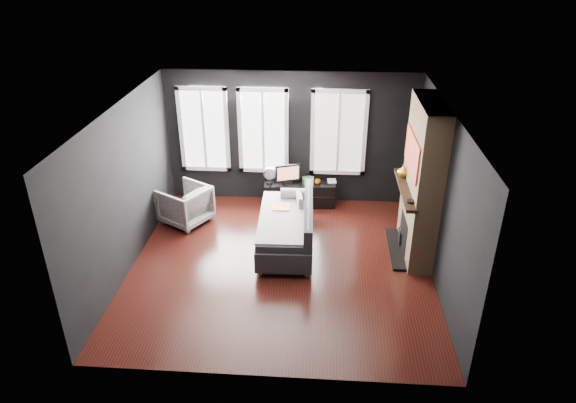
# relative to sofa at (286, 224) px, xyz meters

# --- Properties ---
(floor) EXTENTS (5.00, 5.00, 0.00)m
(floor) POSITION_rel_sofa_xyz_m (-0.04, -0.60, -0.44)
(floor) COLOR black
(floor) RESTS_ON ground
(ceiling) EXTENTS (5.00, 5.00, 0.00)m
(ceiling) POSITION_rel_sofa_xyz_m (-0.04, -0.60, 2.26)
(ceiling) COLOR white
(ceiling) RESTS_ON ground
(wall_back) EXTENTS (5.00, 0.02, 2.70)m
(wall_back) POSITION_rel_sofa_xyz_m (-0.04, 1.90, 0.91)
(wall_back) COLOR black
(wall_back) RESTS_ON ground
(wall_left) EXTENTS (0.02, 5.00, 2.70)m
(wall_left) POSITION_rel_sofa_xyz_m (-2.54, -0.60, 0.91)
(wall_left) COLOR black
(wall_left) RESTS_ON ground
(wall_right) EXTENTS (0.02, 5.00, 2.70)m
(wall_right) POSITION_rel_sofa_xyz_m (2.46, -0.60, 0.91)
(wall_right) COLOR black
(wall_right) RESTS_ON ground
(windows) EXTENTS (4.00, 0.16, 1.76)m
(windows) POSITION_rel_sofa_xyz_m (-0.49, 1.86, 1.94)
(windows) COLOR white
(windows) RESTS_ON wall_back
(fireplace) EXTENTS (0.70, 1.62, 2.70)m
(fireplace) POSITION_rel_sofa_xyz_m (2.26, 0.00, 0.91)
(fireplace) COLOR #93724C
(fireplace) RESTS_ON floor
(sofa) EXTENTS (1.09, 2.09, 0.89)m
(sofa) POSITION_rel_sofa_xyz_m (0.00, 0.00, 0.00)
(sofa) COLOR #242427
(sofa) RESTS_ON floor
(stripe_pillow) EXTENTS (0.15, 0.35, 0.34)m
(stripe_pillow) POSITION_rel_sofa_xyz_m (0.21, 0.44, 0.20)
(stripe_pillow) COLOR gray
(stripe_pillow) RESTS_ON sofa
(armchair) EXTENTS (1.06, 1.08, 0.83)m
(armchair) POSITION_rel_sofa_xyz_m (-1.99, 0.74, -0.03)
(armchair) COLOR silver
(armchair) RESTS_ON floor
(media_console) EXTENTS (1.46, 0.54, 0.49)m
(media_console) POSITION_rel_sofa_xyz_m (0.16, 1.64, -0.20)
(media_console) COLOR black
(media_console) RESTS_ON floor
(monitor) EXTENTS (0.53, 0.28, 0.46)m
(monitor) POSITION_rel_sofa_xyz_m (-0.08, 1.58, 0.28)
(monitor) COLOR black
(monitor) RESTS_ON media_console
(desk_fan) EXTENTS (0.27, 0.27, 0.35)m
(desk_fan) POSITION_rel_sofa_xyz_m (-0.44, 1.56, 0.23)
(desk_fan) COLOR #A6A6A6
(desk_fan) RESTS_ON media_console
(mug) EXTENTS (0.12, 0.10, 0.12)m
(mug) POSITION_rel_sofa_xyz_m (0.52, 1.61, 0.11)
(mug) COLOR orange
(mug) RESTS_ON media_console
(book) EXTENTS (0.17, 0.03, 0.24)m
(book) POSITION_rel_sofa_xyz_m (0.73, 1.74, 0.17)
(book) COLOR #BDB595
(book) RESTS_ON media_console
(storage_box) EXTENTS (0.24, 0.16, 0.12)m
(storage_box) POSITION_rel_sofa_xyz_m (0.33, 1.62, 0.11)
(storage_box) COLOR #2F6A2E
(storage_box) RESTS_ON media_console
(mantel_vase) EXTENTS (0.25, 0.26, 0.21)m
(mantel_vase) POSITION_rel_sofa_xyz_m (2.01, 0.45, 0.89)
(mantel_vase) COLOR orange
(mantel_vase) RESTS_ON fireplace
(mantel_clock) EXTENTS (0.15, 0.15, 0.04)m
(mantel_clock) POSITION_rel_sofa_xyz_m (2.01, -0.55, 0.81)
(mantel_clock) COLOR black
(mantel_clock) RESTS_ON fireplace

